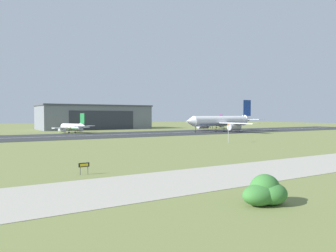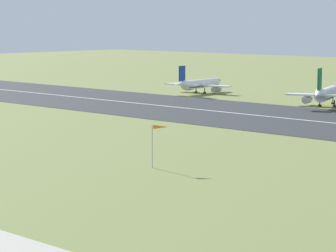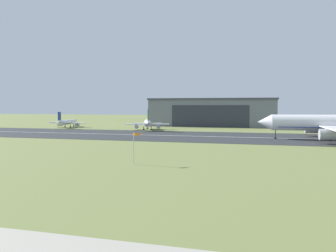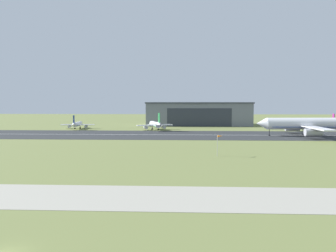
% 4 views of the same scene
% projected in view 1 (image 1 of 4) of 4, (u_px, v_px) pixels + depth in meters
% --- Properties ---
extents(ground_plane, '(628.40, 628.40, 0.00)m').
position_uv_depth(ground_plane, '(151.00, 148.00, 86.44)').
color(ground_plane, olive).
extents(runway_strip, '(388.40, 42.10, 0.06)m').
position_uv_depth(runway_strip, '(81.00, 136.00, 138.66)').
color(runway_strip, '#2B2D30').
rests_on(runway_strip, ground_plane).
extents(runway_centreline, '(349.56, 0.70, 0.01)m').
position_uv_depth(runway_centreline, '(81.00, 136.00, 138.66)').
color(runway_centreline, silver).
rests_on(runway_centreline, runway_strip).
extents(taxiway_road, '(291.30, 14.27, 0.05)m').
position_uv_depth(taxiway_road, '(270.00, 169.00, 52.41)').
color(taxiway_road, '#A8A393').
rests_on(taxiway_road, ground_plane).
extents(hangar_building, '(68.71, 31.84, 15.33)m').
position_uv_depth(hangar_building, '(94.00, 117.00, 211.11)').
color(hangar_building, slate).
rests_on(hangar_building, ground_plane).
extents(airplane_landing, '(47.09, 52.70, 17.48)m').
position_uv_depth(airplane_landing, '(221.00, 121.00, 176.37)').
color(airplane_landing, white).
rests_on(airplane_landing, ground_plane).
extents(airplane_parked_centre, '(19.97, 21.86, 9.74)m').
position_uv_depth(airplane_parked_centre, '(72.00, 127.00, 162.35)').
color(airplane_parked_centre, white).
rests_on(airplane_parked_centre, ground_plane).
extents(airplane_parked_east, '(23.76, 19.55, 9.25)m').
position_uv_depth(airplane_parked_east, '(215.00, 124.00, 220.41)').
color(airplane_parked_east, white).
rests_on(airplane_parked_east, ground_plane).
extents(shrub_clump, '(4.71, 3.45, 2.90)m').
position_uv_depth(shrub_clump, '(265.00, 192.00, 31.71)').
color(shrub_clump, '#387533').
rests_on(shrub_clump, ground_plane).
extents(windsock_pole, '(1.95, 1.83, 6.12)m').
position_uv_depth(windsock_pole, '(229.00, 126.00, 103.50)').
color(windsock_pole, '#B7B7BC').
rests_on(windsock_pole, ground_plane).
extents(runway_sign, '(1.60, 0.13, 1.74)m').
position_uv_depth(runway_sign, '(84.00, 166.00, 47.73)').
color(runway_sign, '#4C4C51').
rests_on(runway_sign, ground_plane).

